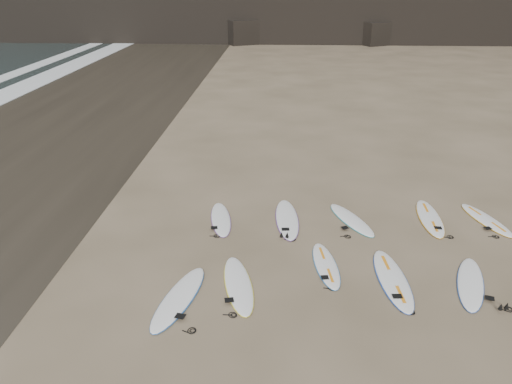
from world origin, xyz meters
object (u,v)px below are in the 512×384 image
at_px(surfboard_1, 238,284).
at_px(surfboard_7, 351,219).
at_px(surfboard_0, 179,298).
at_px(surfboard_2, 326,265).
at_px(surfboard_8, 430,218).
at_px(surfboard_5, 221,219).
at_px(surfboard_9, 486,220).
at_px(surfboard_4, 470,283).
at_px(surfboard_6, 287,219).
at_px(surfboard_3, 393,279).

height_order(surfboard_1, surfboard_7, surfboard_1).
height_order(surfboard_0, surfboard_2, surfboard_0).
relative_size(surfboard_1, surfboard_8, 0.98).
distance_m(surfboard_5, surfboard_9, 8.08).
xyz_separation_m(surfboard_1, surfboard_4, (5.60, 0.34, -0.00)).
xyz_separation_m(surfboard_5, surfboard_9, (8.07, 0.36, -0.00)).
relative_size(surfboard_0, surfboard_8, 1.02).
bearing_deg(surfboard_2, surfboard_8, 33.16).
relative_size(surfboard_6, surfboard_8, 1.05).
bearing_deg(surfboard_5, surfboard_2, -50.07).
relative_size(surfboard_3, surfboard_6, 1.01).
distance_m(surfboard_0, surfboard_5, 4.11).
relative_size(surfboard_4, surfboard_8, 0.94).
xyz_separation_m(surfboard_3, surfboard_5, (-4.58, 3.05, -0.01)).
xyz_separation_m(surfboard_0, surfboard_7, (4.47, 4.23, -0.00)).
xyz_separation_m(surfboard_4, surfboard_7, (-2.46, 3.28, -0.00)).
bearing_deg(surfboard_8, surfboard_7, -171.73).
distance_m(surfboard_8, surfboard_9, 1.68).
bearing_deg(surfboard_2, surfboard_0, -162.49).
relative_size(surfboard_7, surfboard_9, 1.02).
height_order(surfboard_4, surfboard_9, surfboard_4).
relative_size(surfboard_3, surfboard_5, 1.18).
xyz_separation_m(surfboard_0, surfboard_4, (6.93, 0.95, -0.00)).
height_order(surfboard_1, surfboard_8, surfboard_8).
bearing_deg(surfboard_3, surfboard_1, -177.49).
bearing_deg(surfboard_6, surfboard_5, 179.02).
distance_m(surfboard_2, surfboard_5, 3.89).
bearing_deg(surfboard_1, surfboard_8, 22.27).
distance_m(surfboard_0, surfboard_3, 5.18).
bearing_deg(surfboard_0, surfboard_4, 20.91).
distance_m(surfboard_1, surfboard_9, 8.19).
bearing_deg(surfboard_4, surfboard_9, 82.51).
distance_m(surfboard_4, surfboard_8, 3.51).
height_order(surfboard_1, surfboard_2, surfboard_1).
distance_m(surfboard_3, surfboard_9, 4.88).
xyz_separation_m(surfboard_0, surfboard_2, (3.50, 1.60, -0.01)).
height_order(surfboard_7, surfboard_9, surfboard_7).
bearing_deg(surfboard_7, surfboard_8, -18.14).
height_order(surfboard_0, surfboard_4, surfboard_0).
relative_size(surfboard_0, surfboard_5, 1.13).
bearing_deg(surfboard_1, surfboard_9, 15.40).
relative_size(surfboard_2, surfboard_3, 0.82).
bearing_deg(surfboard_5, surfboard_1, -87.10).
bearing_deg(surfboard_7, surfboard_2, -133.90).
height_order(surfboard_5, surfboard_6, surfboard_6).
relative_size(surfboard_4, surfboard_5, 1.05).
relative_size(surfboard_4, surfboard_6, 0.89).
height_order(surfboard_4, surfboard_8, surfboard_8).
height_order(surfboard_0, surfboard_6, surfboard_6).
bearing_deg(surfboard_0, surfboard_6, 72.02).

